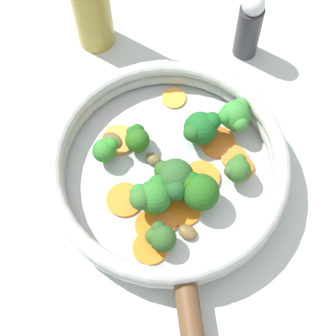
{
  "coord_description": "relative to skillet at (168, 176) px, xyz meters",
  "views": [
    {
      "loc": [
        0.27,
        0.1,
        0.66
      ],
      "look_at": [
        0.0,
        0.0,
        0.03
      ],
      "focal_mm": 60.0,
      "sensor_mm": 36.0,
      "label": 1
    }
  ],
  "objects": [
    {
      "name": "carrot_slice_3",
      "position": [
        0.05,
        -0.04,
        0.01
      ],
      "size": [
        0.06,
        0.06,
        0.0
      ],
      "primitive_type": "cylinder",
      "rotation": [
        0.0,
        0.0,
        5.5
      ],
      "color": "orange",
      "rests_on": "skillet"
    },
    {
      "name": "broccoli_floret_3",
      "position": [
        0.02,
        0.01,
        0.04
      ],
      "size": [
        0.05,
        0.05,
        0.05
      ],
      "color": "#7BA352",
      "rests_on": "skillet"
    },
    {
      "name": "broccoli_floret_6",
      "position": [
        0.09,
        0.02,
        0.03
      ],
      "size": [
        0.03,
        0.04,
        0.04
      ],
      "color": "#8DAD63",
      "rests_on": "skillet"
    },
    {
      "name": "carrot_slice_4",
      "position": [
        0.04,
        0.03,
        0.01
      ],
      "size": [
        0.06,
        0.06,
        0.0
      ],
      "primitive_type": "cylinder",
      "rotation": [
        0.0,
        0.0,
        3.89
      ],
      "color": "orange",
      "rests_on": "skillet"
    },
    {
      "name": "broccoli_floret_7",
      "position": [
        -0.09,
        0.06,
        0.04
      ],
      "size": [
        0.04,
        0.04,
        0.05
      ],
      "color": "#7EA662",
      "rests_on": "skillet"
    },
    {
      "name": "carrot_slice_5",
      "position": [
        0.07,
        0.01,
        0.01
      ],
      "size": [
        0.05,
        0.05,
        0.0
      ],
      "primitive_type": "cylinder",
      "rotation": [
        0.0,
        0.0,
        1.97
      ],
      "color": "orange",
      "rests_on": "skillet"
    },
    {
      "name": "carrot_slice_1",
      "position": [
        -0.01,
        0.04,
        0.01
      ],
      "size": [
        0.06,
        0.06,
        0.01
      ],
      "primitive_type": "cylinder",
      "rotation": [
        0.0,
        0.0,
        2.65
      ],
      "color": "orange",
      "rests_on": "skillet"
    },
    {
      "name": "skillet_rivet_right",
      "position": [
        0.1,
        0.09,
        0.01
      ],
      "size": [
        0.01,
        0.01,
        0.01
      ],
      "primitive_type": "sphere",
      "color": "#AEB6B5",
      "rests_on": "skillet"
    },
    {
      "name": "mushroom_piece_2",
      "position": [
        0.07,
        0.05,
        0.01
      ],
      "size": [
        0.02,
        0.03,
        0.01
      ],
      "primitive_type": "ellipsoid",
      "rotation": [
        0.0,
        0.0,
        1.33
      ],
      "color": "brown",
      "rests_on": "skillet"
    },
    {
      "name": "broccoli_floret_1",
      "position": [
        0.02,
        0.05,
        0.04
      ],
      "size": [
        0.04,
        0.05,
        0.05
      ],
      "color": "#5D8B49",
      "rests_on": "skillet"
    },
    {
      "name": "carrot_slice_10",
      "position": [
        -0.1,
        -0.03,
        0.01
      ],
      "size": [
        0.04,
        0.04,
        0.0
      ],
      "primitive_type": "cylinder",
      "rotation": [
        0.0,
        0.0,
        1.93
      ],
      "color": "#F79C36",
      "rests_on": "skillet"
    },
    {
      "name": "carrot_slice_7",
      "position": [
        0.06,
        0.02,
        0.01
      ],
      "size": [
        0.04,
        0.04,
        0.0
      ],
      "primitive_type": "cylinder",
      "rotation": [
        0.0,
        0.0,
        1.28
      ],
      "color": "orange",
      "rests_on": "skillet"
    },
    {
      "name": "broccoli_floret_4",
      "position": [
        -0.02,
        0.08,
        0.03
      ],
      "size": [
        0.03,
        0.03,
        0.04
      ],
      "color": "#87AF5E",
      "rests_on": "skillet"
    },
    {
      "name": "salt_shaker",
      "position": [
        -0.22,
        0.03,
        0.05
      ],
      "size": [
        0.03,
        0.03,
        0.11
      ],
      "color": "#333338",
      "rests_on": "ground_plane"
    },
    {
      "name": "skillet_rivet_left",
      "position": [
        0.13,
        0.03,
        0.01
      ],
      "size": [
        0.01,
        0.01,
        0.01
      ],
      "primitive_type": "sphere",
      "color": "#AEB3B7",
      "rests_on": "skillet"
    },
    {
      "name": "carrot_slice_6",
      "position": [
        -0.06,
        0.05,
        0.01
      ],
      "size": [
        0.06,
        0.06,
        0.0
      ],
      "primitive_type": "cylinder",
      "rotation": [
        0.0,
        0.0,
        1.25
      ],
      "color": "orange",
      "rests_on": "skillet"
    },
    {
      "name": "mushroom_piece_1",
      "position": [
        -0.02,
        -0.08,
        0.01
      ],
      "size": [
        0.03,
        0.03,
        0.01
      ],
      "primitive_type": "ellipsoid",
      "rotation": [
        0.0,
        0.0,
        4.38
      ],
      "color": "brown",
      "rests_on": "skillet"
    },
    {
      "name": "ground_plane",
      "position": [
        0.0,
        0.0,
        -0.01
      ],
      "size": [
        4.0,
        4.0,
        0.0
      ],
      "primitive_type": "plane",
      "color": "#B4BEBA"
    },
    {
      "name": "carrot_slice_9",
      "position": [
        0.1,
        0.01,
        0.01
      ],
      "size": [
        0.05,
        0.05,
        0.0
      ],
      "primitive_type": "cylinder",
      "rotation": [
        0.0,
        0.0,
        4.93
      ],
      "color": "orange",
      "rests_on": "skillet"
    },
    {
      "name": "carrot_slice_2",
      "position": [
        -0.02,
        -0.08,
        0.01
      ],
      "size": [
        0.05,
        0.05,
        0.01
      ],
      "primitive_type": "cylinder",
      "rotation": [
        0.0,
        0.0,
        5.04
      ],
      "color": "orange",
      "rests_on": "skillet"
    },
    {
      "name": "mushroom_piece_0",
      "position": [
        -0.01,
        -0.02,
        0.01
      ],
      "size": [
        0.02,
        0.02,
        0.01
      ],
      "primitive_type": "ellipsoid",
      "rotation": [
        0.0,
        0.0,
        1.39
      ],
      "color": "brown",
      "rests_on": "skillet"
    },
    {
      "name": "broccoli_floret_2",
      "position": [
        0.01,
        -0.08,
        0.03
      ],
      "size": [
        0.03,
        0.03,
        0.04
      ],
      "color": "#7B9857",
      "rests_on": "skillet"
    },
    {
      "name": "skillet",
      "position": [
        0.0,
        0.0,
        0.0
      ],
      "size": [
        0.28,
        0.28,
        0.02
      ],
      "primitive_type": "cylinder",
      "color": "#B2B5B7",
      "rests_on": "ground_plane"
    },
    {
      "name": "skillet_rim_wall",
      "position": [
        0.0,
        0.0,
        0.03
      ],
      "size": [
        0.3,
        0.3,
        0.04
      ],
      "color": "#B5BAB4",
      "rests_on": "skillet"
    },
    {
      "name": "carrot_slice_0",
      "position": [
        -0.04,
        0.08,
        0.01
      ],
      "size": [
        0.04,
        0.04,
        0.01
      ],
      "primitive_type": "cylinder",
      "rotation": [
        0.0,
        0.0,
        1.93
      ],
      "color": "orange",
      "rests_on": "skillet"
    },
    {
      "name": "broccoli_floret_0",
      "position": [
        -0.06,
        0.02,
        0.04
      ],
      "size": [
        0.05,
        0.04,
        0.05
      ],
      "color": "#7EAE6B",
      "rests_on": "skillet"
    },
    {
      "name": "broccoli_floret_8",
      "position": [
        0.05,
        -0.01,
        0.04
      ],
      "size": [
        0.05,
        0.05,
        0.05
      ],
      "color": "#5B8952",
      "rests_on": "skillet"
    },
    {
      "name": "carrot_slice_8",
      "position": [
        -0.05,
        0.07,
        0.01
      ],
      "size": [
        0.04,
        0.04,
        0.0
      ],
      "primitive_type": "cylinder",
      "rotation": [
        0.0,
        0.0,
        2.87
      ],
      "color": "orange",
      "rests_on": "skillet"
    },
    {
      "name": "broccoli_floret_5",
      "position": [
        -0.02,
        -0.05,
        0.03
      ],
      "size": [
        0.03,
        0.03,
        0.04
      ],
      "color": "#5E8F53",
      "rests_on": "skillet"
    }
  ]
}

